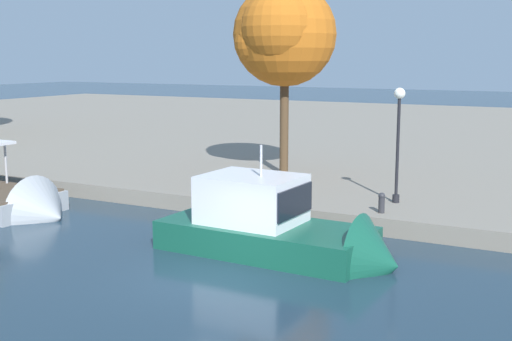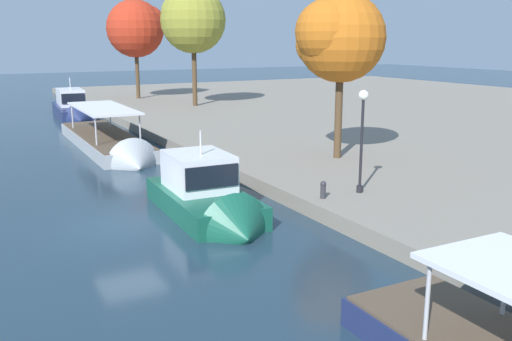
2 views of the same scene
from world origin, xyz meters
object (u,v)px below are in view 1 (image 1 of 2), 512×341
tree_1 (281,34)px  lamp_post (398,130)px  mooring_bollard_0 (382,202)px  motor_yacht_2 (283,237)px

tree_1 → lamp_post: bearing=-26.6°
mooring_bollard_0 → tree_1: size_ratio=0.08×
mooring_bollard_0 → lamp_post: lamp_post is taller
motor_yacht_2 → tree_1: (-4.61, 9.40, 6.53)m
motor_yacht_2 → mooring_bollard_0: (1.81, 4.29, 0.46)m
motor_yacht_2 → mooring_bollard_0: bearing=69.4°
tree_1 → motor_yacht_2: bearing=-63.9°
mooring_bollard_0 → tree_1: bearing=141.5°
mooring_bollard_0 → lamp_post: 3.04m
lamp_post → tree_1: (-6.39, 3.21, 3.71)m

